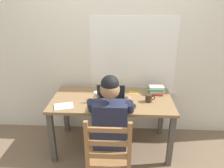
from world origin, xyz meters
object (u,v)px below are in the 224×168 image
object	(u,v)px
seated_person	(111,121)
wooden_chair	(109,156)
desk	(112,105)
computer_mouse	(134,106)
landscape_photo_print	(134,93)
book_stack_main	(156,90)
laptop	(110,101)
coffee_mug_dark	(149,98)
coffee_mug_white	(97,96)

from	to	relation	value
seated_person	wooden_chair	bearing A→B (deg)	-90.00
desk	computer_mouse	distance (m)	0.35
landscape_photo_print	book_stack_main	bearing A→B (deg)	7.01
laptop	desk	bearing A→B (deg)	86.88
coffee_mug_dark	seated_person	bearing A→B (deg)	-138.43
coffee_mug_dark	book_stack_main	distance (m)	0.26
laptop	computer_mouse	distance (m)	0.27
wooden_chair	laptop	xyz separation A→B (m)	(-0.02, 0.56, 0.32)
laptop	landscape_photo_print	world-z (taller)	laptop
wooden_chair	computer_mouse	xyz separation A→B (m)	(0.25, 0.52, 0.28)
desk	laptop	bearing A→B (deg)	-93.12
book_stack_main	computer_mouse	bearing A→B (deg)	-128.71
desk	coffee_mug_dark	size ratio (longest dim) A/B	12.68
wooden_chair	computer_mouse	bearing A→B (deg)	64.29
coffee_mug_white	seated_person	bearing A→B (deg)	-65.38
laptop	seated_person	bearing A→B (deg)	-86.46
coffee_mug_white	coffee_mug_dark	size ratio (longest dim) A/B	0.96
book_stack_main	wooden_chair	bearing A→B (deg)	-121.65
wooden_chair	computer_mouse	world-z (taller)	wooden_chair
desk	coffee_mug_dark	bearing A→B (deg)	-7.58
book_stack_main	landscape_photo_print	world-z (taller)	book_stack_main
wooden_chair	computer_mouse	distance (m)	0.65
coffee_mug_dark	laptop	bearing A→B (deg)	-166.17
coffee_mug_dark	desk	bearing A→B (deg)	172.42
wooden_chair	seated_person	bearing A→B (deg)	90.00
computer_mouse	coffee_mug_white	world-z (taller)	coffee_mug_white
coffee_mug_dark	book_stack_main	size ratio (longest dim) A/B	0.55
desk	landscape_photo_print	size ratio (longest dim) A/B	11.54
coffee_mug_dark	wooden_chair	bearing A→B (deg)	-123.32
laptop	book_stack_main	world-z (taller)	laptop
computer_mouse	coffee_mug_dark	world-z (taller)	coffee_mug_dark
wooden_chair	coffee_mug_dark	distance (m)	0.86
computer_mouse	coffee_mug_white	distance (m)	0.48
seated_person	laptop	distance (m)	0.30
coffee_mug_white	desk	bearing A→B (deg)	9.18
coffee_mug_white	wooden_chair	bearing A→B (deg)	-74.61
seated_person	desk	bearing A→B (deg)	90.99
wooden_chair	laptop	world-z (taller)	laptop
coffee_mug_dark	computer_mouse	bearing A→B (deg)	-141.89
coffee_mug_white	book_stack_main	xyz separation A→B (m)	(0.75, 0.20, 0.01)
desk	book_stack_main	size ratio (longest dim) A/B	6.93
desk	seated_person	size ratio (longest dim) A/B	1.22
laptop	wooden_chair	bearing A→B (deg)	-88.23
desk	wooden_chair	xyz separation A→B (m)	(0.01, -0.73, -0.18)
desk	book_stack_main	world-z (taller)	book_stack_main
wooden_chair	book_stack_main	distance (m)	1.11
book_stack_main	coffee_mug_white	bearing A→B (deg)	-164.90
book_stack_main	landscape_photo_print	bearing A→B (deg)	176.67
coffee_mug_white	laptop	bearing A→B (deg)	-39.07
laptop	coffee_mug_white	distance (m)	0.23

